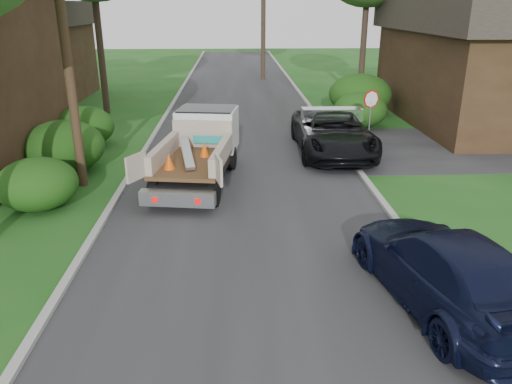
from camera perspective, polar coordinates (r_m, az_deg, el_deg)
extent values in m
plane|color=#1A4F16|center=(12.45, -0.50, -6.64)|extent=(120.00, 120.00, 0.00)
cube|color=#28282B|center=(21.82, -1.45, 5.50)|extent=(8.00, 90.00, 0.02)
cube|color=#9E9E99|center=(22.12, -12.18, 5.39)|extent=(0.20, 90.00, 0.12)
cube|color=#9E9E99|center=(22.26, 9.22, 5.69)|extent=(0.20, 90.00, 0.12)
cylinder|color=slate|center=(21.35, 12.80, 7.40)|extent=(0.06, 0.06, 2.00)
cylinder|color=#B20A0A|center=(21.13, 13.04, 10.30)|extent=(0.71, 0.32, 0.76)
cylinder|color=#382619|center=(16.87, -21.15, 16.94)|extent=(0.30, 0.30, 10.00)
cube|color=#342415|center=(35.73, -24.76, 13.29)|extent=(7.00, 7.00, 4.50)
cube|color=#332B26|center=(35.57, -25.50, 17.97)|extent=(7.56, 7.56, 1.40)
cube|color=#332B26|center=(35.57, -25.68, 19.09)|extent=(1.05, 7.56, 0.20)
cube|color=#342415|center=(28.62, 25.95, 11.71)|extent=(9.00, 12.00, 4.50)
cube|color=#332B26|center=(28.41, 26.95, 17.75)|extent=(9.72, 12.96, 1.60)
ellipsoid|color=#19430F|center=(16.00, -23.71, 0.85)|extent=(2.34, 2.34, 1.53)
ellipsoid|color=#19430F|center=(19.20, -21.10, 4.86)|extent=(2.86, 2.86, 1.87)
ellipsoid|color=#19430F|center=(22.55, -19.16, 7.07)|extent=(2.60, 2.60, 1.70)
ellipsoid|color=#19430F|center=(25.31, 11.81, 9.16)|extent=(2.60, 2.60, 1.70)
ellipsoid|color=#19430F|center=(28.30, 11.80, 10.88)|extent=(3.38, 3.38, 2.21)
cylinder|color=#2D2119|center=(28.97, -17.58, 17.37)|extent=(0.36, 0.36, 9.00)
cylinder|color=#2D2119|center=(32.08, 12.28, 17.62)|extent=(0.36, 0.36, 8.50)
cylinder|color=#2D2119|center=(41.13, 0.84, 20.38)|extent=(0.36, 0.36, 11.00)
cylinder|color=black|center=(18.69, -8.33, 4.02)|extent=(0.40, 0.89, 0.85)
cylinder|color=black|center=(18.35, -2.84, 3.90)|extent=(0.40, 0.89, 0.85)
cylinder|color=black|center=(15.40, -11.46, 0.16)|extent=(0.40, 0.89, 0.85)
cylinder|color=black|center=(14.98, -4.84, -0.07)|extent=(0.40, 0.89, 0.85)
cube|color=black|center=(16.86, -6.73, 2.82)|extent=(2.66, 5.72, 0.23)
cube|color=silver|center=(18.51, -5.55, 7.17)|extent=(2.31, 1.99, 1.47)
cube|color=black|center=(18.40, -5.61, 8.75)|extent=(2.15, 1.83, 0.52)
cube|color=#472D19|center=(16.13, -7.28, 3.32)|extent=(2.55, 3.68, 0.11)
cube|color=beige|center=(17.60, -6.14, 6.60)|extent=(2.08, 0.39, 0.95)
cube|color=beige|center=(16.27, -10.60, 4.50)|extent=(0.70, 3.23, 0.57)
cube|color=beige|center=(15.85, -3.97, 4.38)|extent=(0.70, 3.23, 0.57)
cube|color=silver|center=(14.40, -8.95, -0.73)|extent=(2.21, 0.64, 0.43)
cube|color=#B20505|center=(14.41, -11.50, -0.88)|extent=(0.16, 0.06, 0.15)
cube|color=#B20505|center=(14.11, -6.70, -1.07)|extent=(0.16, 0.06, 0.15)
cube|color=beige|center=(14.59, -13.53, 2.78)|extent=(0.47, 0.79, 0.76)
cube|color=beige|center=(14.00, -4.29, 2.56)|extent=(0.25, 0.85, 0.76)
cube|color=silver|center=(16.17, -7.91, 4.53)|extent=(0.70, 2.47, 0.44)
cone|color=#F2590A|center=(15.38, -9.92, 3.46)|extent=(0.39, 0.39, 0.47)
cone|color=#F2590A|center=(16.52, -5.93, 4.86)|extent=(0.39, 0.39, 0.47)
cube|color=#148C84|center=(17.36, -5.51, 5.97)|extent=(1.05, 0.24, 0.27)
imported|color=black|center=(20.54, 8.78, 6.77)|extent=(2.93, 6.24, 1.72)
imported|color=black|center=(10.72, 20.97, -8.19)|extent=(3.08, 5.72, 1.57)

